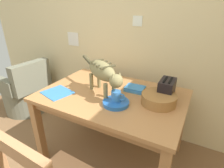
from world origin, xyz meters
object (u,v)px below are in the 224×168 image
(cat, at_px, (103,72))
(magazine, at_px, (57,92))
(saucer_bowl, at_px, (116,103))
(coffee_mug, at_px, (116,96))
(dining_table, at_px, (112,102))
(book_stack, at_px, (135,89))
(wicker_armchair, at_px, (27,93))
(wicker_basket, at_px, (159,99))
(toaster, at_px, (167,89))

(cat, relative_size, magazine, 2.38)
(saucer_bowl, distance_m, coffee_mug, 0.06)
(dining_table, distance_m, saucer_bowl, 0.22)
(book_stack, xyz_separation_m, wicker_armchair, (-1.68, 0.02, -0.47))
(wicker_basket, relative_size, wicker_armchair, 0.37)
(dining_table, distance_m, coffee_mug, 0.25)
(cat, bearing_deg, wicker_armchair, -69.07)
(magazine, relative_size, wicker_basket, 0.87)
(saucer_bowl, bearing_deg, cat, 150.04)
(saucer_bowl, bearing_deg, magazine, -173.01)
(dining_table, relative_size, magazine, 5.25)
(book_stack, relative_size, toaster, 0.91)
(dining_table, bearing_deg, wicker_armchair, 173.06)
(magazine, distance_m, wicker_armchair, 1.23)
(toaster, bearing_deg, magazine, -157.59)
(coffee_mug, relative_size, wicker_armchair, 0.16)
(book_stack, bearing_deg, coffee_mug, -96.54)
(cat, distance_m, saucer_bowl, 0.29)
(coffee_mug, height_order, toaster, toaster)
(cat, bearing_deg, wicker_basket, 128.97)
(cat, distance_m, toaster, 0.57)
(magazine, distance_m, wicker_basket, 0.92)
(coffee_mug, xyz_separation_m, magazine, (-0.58, -0.07, -0.07))
(dining_table, bearing_deg, magazine, -154.36)
(saucer_bowl, height_order, book_stack, book_stack)
(coffee_mug, bearing_deg, saucer_bowl, -180.00)
(cat, distance_m, book_stack, 0.36)
(coffee_mug, height_order, wicker_basket, coffee_mug)
(wicker_basket, bearing_deg, saucer_bowl, -149.45)
(wicker_basket, xyz_separation_m, wicker_armchair, (-1.95, 0.16, -0.50))
(dining_table, distance_m, magazine, 0.52)
(magazine, bearing_deg, toaster, 37.37)
(cat, xyz_separation_m, magazine, (-0.40, -0.17, -0.21))
(wicker_armchair, bearing_deg, saucer_bowl, -96.89)
(wicker_basket, distance_m, toaster, 0.14)
(cat, xyz_separation_m, wicker_basket, (0.48, 0.08, -0.17))
(wicker_armchair, bearing_deg, coffee_mug, -96.86)
(cat, height_order, toaster, cat)
(coffee_mug, relative_size, toaster, 0.61)
(coffee_mug, distance_m, wicker_armchair, 1.76)
(coffee_mug, relative_size, wicker_basket, 0.42)
(cat, bearing_deg, dining_table, 157.04)
(toaster, relative_size, wicker_armchair, 0.26)
(wicker_basket, bearing_deg, cat, -170.99)
(toaster, bearing_deg, wicker_basket, -104.00)
(cat, distance_m, coffee_mug, 0.25)
(magazine, xyz_separation_m, wicker_basket, (0.88, 0.25, 0.04))
(saucer_bowl, xyz_separation_m, wicker_basket, (0.30, 0.18, 0.03))
(book_stack, bearing_deg, wicker_basket, -27.52)
(dining_table, relative_size, saucer_bowl, 5.94)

